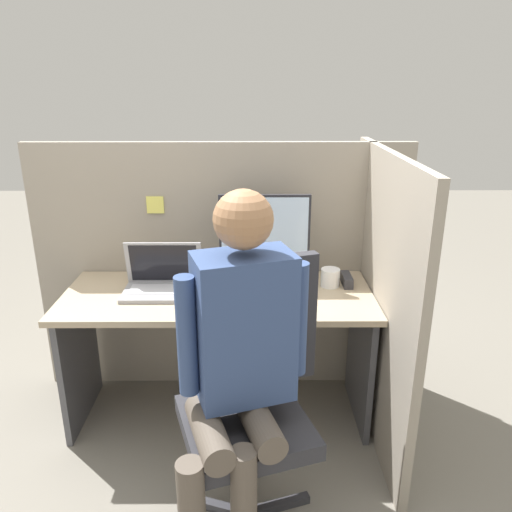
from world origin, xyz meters
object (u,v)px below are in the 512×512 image
Objects in this scene: monitor at (265,232)px; carrot_toy at (296,307)px; laptop at (163,283)px; stapler at (347,280)px; office_chair at (254,391)px; paper_box at (264,277)px; person at (239,354)px; coffee_mug at (330,278)px.

monitor is 0.45m from carrot_toy.
laptop reaches higher than stapler.
office_chair is (-0.19, -0.38, -0.18)m from carrot_toy.
carrot_toy is (0.14, -0.34, -0.25)m from monitor.
paper_box is 0.88m from person.
person reaches higher than paper_box.
office_chair is at bearing 72.00° from person.
stapler is 0.09m from coffee_mug.
stapler is 1.48× the size of coffee_mug.
person is at bearing -118.03° from coffee_mug.
person reaches higher than monitor.
laptop is 3.96× the size of coffee_mug.
person is at bearing -114.54° from carrot_toy.
stapler is at bearing 11.47° from coffee_mug.
office_chair is (-0.48, -0.69, -0.19)m from stapler.
coffee_mug is at bearing 61.97° from person.
office_chair is 10.93× the size of coffee_mug.
monitor is 0.85m from office_chair.
person is at bearing -122.01° from stapler.
coffee_mug is at bearing 59.93° from office_chair.
paper_box is 2.13× the size of carrot_toy.
monitor is at bearing 111.51° from carrot_toy.
person reaches higher than coffee_mug.
paper_box reaches higher than stapler.
office_chair is at bearing -94.52° from paper_box.
paper_box reaches higher than carrot_toy.
carrot_toy is (0.14, -0.34, -0.01)m from paper_box.
laptop is 0.78m from office_chair.
office_chair is 0.81m from coffee_mug.
coffee_mug is (0.33, -0.04, 0.01)m from paper_box.
coffee_mug is at bearing 56.32° from carrot_toy.
laptop is 0.93m from stapler.
laptop is 0.36× the size of office_chair.
person is at bearing -96.95° from paper_box.
monitor is at bearing 13.27° from laptop.
paper_box is 0.34m from coffee_mug.
carrot_toy is 0.36m from coffee_mug.
paper_box is 0.27× the size of office_chair.
laptop reaches higher than coffee_mug.
office_chair reaches higher than stapler.
laptop is at bearing 117.87° from person.
stapler is at bearing 47.79° from carrot_toy.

